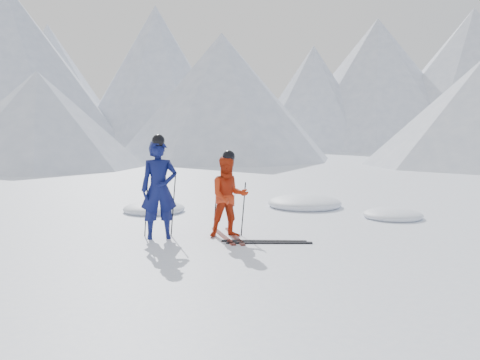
{
  "coord_description": "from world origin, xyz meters",
  "views": [
    {
      "loc": [
        -1.61,
        -10.87,
        2.27
      ],
      "look_at": [
        -1.94,
        0.5,
        1.1
      ],
      "focal_mm": 38.0,
      "sensor_mm": 36.0,
      "label": 1
    }
  ],
  "objects": [
    {
      "name": "pole_red_left",
      "position": [
        -2.45,
        -0.19,
        0.57
      ],
      "size": [
        0.11,
        0.09,
        1.13
      ],
      "primitive_type": "cylinder",
      "rotation": [
        0.06,
        0.08,
        0.0
      ],
      "color": "black",
      "rests_on": "ground"
    },
    {
      "name": "skier_red",
      "position": [
        -2.15,
        -0.44,
        0.85
      ],
      "size": [
        0.97,
        0.85,
        1.7
      ],
      "primitive_type": "imported",
      "rotation": [
        0.0,
        0.0,
        0.28
      ],
      "color": "red",
      "rests_on": "ground"
    },
    {
      "name": "pole_red_right",
      "position": [
        -1.85,
        -0.29,
        0.57
      ],
      "size": [
        0.11,
        0.08,
        1.13
      ],
      "primitive_type": "cylinder",
      "rotation": [
        -0.05,
        0.08,
        0.0
      ],
      "color": "black",
      "rests_on": "ground"
    },
    {
      "name": "skier_blue",
      "position": [
        -3.57,
        -0.62,
        1.02
      ],
      "size": [
        0.84,
        0.65,
        2.03
      ],
      "primitive_type": "imported",
      "rotation": [
        0.0,
        0.0,
        0.24
      ],
      "color": "#0C1249",
      "rests_on": "ground"
    },
    {
      "name": "ski_loose_b",
      "position": [
        -1.32,
        -1.04,
        0.01
      ],
      "size": [
        1.7,
        0.14,
        0.03
      ],
      "primitive_type": "cube",
      "rotation": [
        0.0,
        0.0,
        1.6
      ],
      "color": "black",
      "rests_on": "ground"
    },
    {
      "name": "pole_blue_right",
      "position": [
        -3.32,
        -0.37,
        0.68
      ],
      "size": [
        0.13,
        0.08,
        1.35
      ],
      "primitive_type": "cylinder",
      "rotation": [
        -0.04,
        0.08,
        0.0
      ],
      "color": "black",
      "rests_on": "ground"
    },
    {
      "name": "pole_blue_left",
      "position": [
        -3.87,
        -0.47,
        0.68
      ],
      "size": [
        0.13,
        0.09,
        1.35
      ],
      "primitive_type": "cylinder",
      "rotation": [
        0.05,
        0.08,
        0.0
      ],
      "color": "black",
      "rests_on": "ground"
    },
    {
      "name": "mountain_range",
      "position": [
        5.71,
        35.31,
        6.72
      ],
      "size": [
        106.15,
        62.94,
        15.53
      ],
      "color": "#B2BCD1",
      "rests_on": "ground"
    },
    {
      "name": "snow_lumps",
      "position": [
        -0.89,
        3.09,
        0.0
      ],
      "size": [
        7.81,
        3.58,
        0.47
      ],
      "color": "white",
      "rests_on": "ground"
    },
    {
      "name": "ski_loose_a",
      "position": [
        -1.42,
        -0.89,
        0.01
      ],
      "size": [
        1.7,
        0.1,
        0.03
      ],
      "primitive_type": "cube",
      "rotation": [
        0.0,
        0.0,
        1.56
      ],
      "color": "black",
      "rests_on": "ground"
    },
    {
      "name": "ski_worn_right",
      "position": [
        -2.03,
        -0.44,
        0.01
      ],
      "size": [
        0.49,
        1.67,
        0.03
      ],
      "primitive_type": "cube",
      "rotation": [
        0.0,
        0.0,
        0.24
      ],
      "color": "black",
      "rests_on": "ground"
    },
    {
      "name": "ski_worn_left",
      "position": [
        -2.27,
        -0.44,
        0.01
      ],
      "size": [
        0.6,
        1.65,
        0.03
      ],
      "primitive_type": "cube",
      "rotation": [
        0.0,
        0.0,
        0.31
      ],
      "color": "black",
      "rests_on": "ground"
    },
    {
      "name": "ground",
      "position": [
        0.0,
        0.0,
        0.0
      ],
      "size": [
        160.0,
        160.0,
        0.0
      ],
      "primitive_type": "plane",
      "color": "white",
      "rests_on": "ground"
    }
  ]
}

